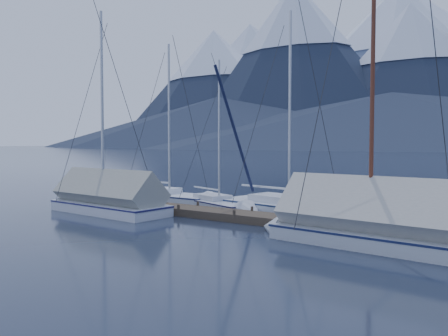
{
  "coord_description": "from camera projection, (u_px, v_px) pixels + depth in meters",
  "views": [
    {
      "loc": [
        11.77,
        -14.74,
        3.27
      ],
      "look_at": [
        0.0,
        2.0,
        2.2
      ],
      "focal_mm": 38.0,
      "sensor_mm": 36.0,
      "label": 1
    }
  ],
  "objects": [
    {
      "name": "ground",
      "position": [
        195.0,
        225.0,
        18.97
      ],
      "size": [
        1000.0,
        1000.0,
        0.0
      ],
      "primitive_type": "plane",
      "color": "black",
      "rests_on": "ground"
    },
    {
      "name": "dock",
      "position": [
        224.0,
        216.0,
        20.6
      ],
      "size": [
        18.0,
        1.5,
        0.54
      ],
      "color": "#382D23",
      "rests_on": "ground"
    },
    {
      "name": "mooring_posts",
      "position": [
        215.0,
        210.0,
        20.88
      ],
      "size": [
        15.12,
        1.52,
        0.35
      ],
      "color": "#382D23",
      "rests_on": "ground"
    },
    {
      "name": "sailboat_open_left",
      "position": [
        177.0,
        200.0,
        26.0
      ],
      "size": [
        7.29,
        3.11,
        9.55
      ],
      "color": "silver",
      "rests_on": "ground"
    },
    {
      "name": "sailboat_open_mid",
      "position": [
        224.0,
        207.0,
        23.42
      ],
      "size": [
        6.37,
        3.75,
        8.13
      ],
      "color": "silver",
      "rests_on": "ground"
    },
    {
      "name": "sailboat_open_right",
      "position": [
        298.0,
        211.0,
        21.56
      ],
      "size": [
        7.99,
        3.74,
        10.21
      ],
      "color": "silver",
      "rests_on": "ground"
    },
    {
      "name": "sailboat_covered_near",
      "position": [
        365.0,
        228.0,
        15.35
      ],
      "size": [
        8.4,
        3.55,
        10.66
      ],
      "color": "silver",
      "rests_on": "ground"
    },
    {
      "name": "sailboat_covered_far",
      "position": [
        102.0,
        201.0,
        22.51
      ],
      "size": [
        7.5,
        3.14,
        10.34
      ],
      "color": "silver",
      "rests_on": "ground"
    },
    {
      "name": "person",
      "position": [
        327.0,
        198.0,
        17.71
      ],
      "size": [
        0.59,
        0.73,
        1.74
      ],
      "primitive_type": "imported",
      "rotation": [
        0.0,
        0.0,
        1.89
      ],
      "color": "black",
      "rests_on": "dock"
    }
  ]
}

